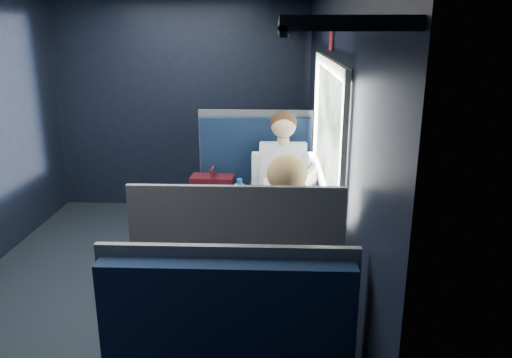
{
  "coord_description": "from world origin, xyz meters",
  "views": [
    {
      "loc": [
        1.03,
        -3.36,
        1.97
      ],
      "look_at": [
        0.9,
        0.0,
        0.95
      ],
      "focal_mm": 35.0,
      "sensor_mm": 36.0,
      "label": 1
    }
  ],
  "objects_px": {
    "table": "(274,217)",
    "woman": "(286,251)",
    "seat_bay_near": "(252,207)",
    "seat_bay_far": "(241,314)",
    "seat_row_front": "(258,179)",
    "laptop": "(301,193)",
    "bottle_small": "(313,178)",
    "man": "(283,182)",
    "cup": "(312,183)"
  },
  "relations": [
    {
      "from": "table",
      "to": "woman",
      "type": "bearing_deg",
      "value": -84.55
    },
    {
      "from": "table",
      "to": "woman",
      "type": "height_order",
      "value": "woman"
    },
    {
      "from": "seat_bay_near",
      "to": "seat_bay_far",
      "type": "relative_size",
      "value": 1.0
    },
    {
      "from": "seat_row_front",
      "to": "laptop",
      "type": "height_order",
      "value": "seat_row_front"
    },
    {
      "from": "seat_bay_near",
      "to": "bottle_small",
      "type": "distance_m",
      "value": 0.79
    },
    {
      "from": "man",
      "to": "cup",
      "type": "xyz_separation_m",
      "value": [
        0.23,
        -0.26,
        0.07
      ]
    },
    {
      "from": "man",
      "to": "bottle_small",
      "type": "bearing_deg",
      "value": -50.74
    },
    {
      "from": "woman",
      "to": "laptop",
      "type": "relative_size",
      "value": 3.22
    },
    {
      "from": "table",
      "to": "seat_row_front",
      "type": "bearing_deg",
      "value": 95.8
    },
    {
      "from": "seat_bay_near",
      "to": "seat_bay_far",
      "type": "xyz_separation_m",
      "value": [
        0.02,
        -1.75,
        -0.01
      ]
    },
    {
      "from": "cup",
      "to": "seat_bay_near",
      "type": "bearing_deg",
      "value": 139.26
    },
    {
      "from": "woman",
      "to": "laptop",
      "type": "bearing_deg",
      "value": 81.04
    },
    {
      "from": "man",
      "to": "woman",
      "type": "distance_m",
      "value": 1.41
    },
    {
      "from": "seat_row_front",
      "to": "man",
      "type": "height_order",
      "value": "man"
    },
    {
      "from": "seat_bay_near",
      "to": "seat_row_front",
      "type": "height_order",
      "value": "seat_bay_near"
    },
    {
      "from": "man",
      "to": "woman",
      "type": "xyz_separation_m",
      "value": [
        0.0,
        -1.41,
        0.01
      ]
    },
    {
      "from": "seat_row_front",
      "to": "cup",
      "type": "xyz_separation_m",
      "value": [
        0.48,
        -1.36,
        0.38
      ]
    },
    {
      "from": "seat_bay_near",
      "to": "cup",
      "type": "distance_m",
      "value": 0.76
    },
    {
      "from": "seat_bay_near",
      "to": "table",
      "type": "bearing_deg",
      "value": -76.81
    },
    {
      "from": "woman",
      "to": "bottle_small",
      "type": "xyz_separation_m",
      "value": [
        0.23,
        1.12,
        0.11
      ]
    },
    {
      "from": "seat_bay_near",
      "to": "man",
      "type": "bearing_deg",
      "value": -32.56
    },
    {
      "from": "laptop",
      "to": "cup",
      "type": "bearing_deg",
      "value": 73.01
    },
    {
      "from": "seat_bay_far",
      "to": "bottle_small",
      "type": "height_order",
      "value": "seat_bay_far"
    },
    {
      "from": "seat_bay_far",
      "to": "cup",
      "type": "distance_m",
      "value": 1.45
    },
    {
      "from": "seat_bay_far",
      "to": "seat_bay_near",
      "type": "bearing_deg",
      "value": 90.72
    },
    {
      "from": "man",
      "to": "seat_bay_near",
      "type": "bearing_deg",
      "value": 147.44
    },
    {
      "from": "laptop",
      "to": "woman",
      "type": "bearing_deg",
      "value": -98.96
    },
    {
      "from": "table",
      "to": "seat_bay_near",
      "type": "height_order",
      "value": "seat_bay_near"
    },
    {
      "from": "seat_bay_near",
      "to": "laptop",
      "type": "relative_size",
      "value": 3.07
    },
    {
      "from": "laptop",
      "to": "cup",
      "type": "height_order",
      "value": "laptop"
    },
    {
      "from": "table",
      "to": "seat_bay_near",
      "type": "distance_m",
      "value": 0.93
    },
    {
      "from": "woman",
      "to": "seat_bay_near",
      "type": "bearing_deg",
      "value": 99.77
    },
    {
      "from": "man",
      "to": "woman",
      "type": "height_order",
      "value": "same"
    },
    {
      "from": "seat_bay_near",
      "to": "seat_row_front",
      "type": "relative_size",
      "value": 1.09
    },
    {
      "from": "seat_bay_near",
      "to": "woman",
      "type": "height_order",
      "value": "woman"
    },
    {
      "from": "laptop",
      "to": "man",
      "type": "bearing_deg",
      "value": 102.28
    },
    {
      "from": "seat_bay_far",
      "to": "man",
      "type": "distance_m",
      "value": 1.62
    },
    {
      "from": "seat_row_front",
      "to": "woman",
      "type": "xyz_separation_m",
      "value": [
        0.25,
        -2.5,
        0.32
      ]
    },
    {
      "from": "seat_bay_near",
      "to": "bottle_small",
      "type": "xyz_separation_m",
      "value": [
        0.5,
        -0.46,
        0.41
      ]
    },
    {
      "from": "man",
      "to": "bottle_small",
      "type": "relative_size",
      "value": 5.91
    },
    {
      "from": "seat_row_front",
      "to": "laptop",
      "type": "xyz_separation_m",
      "value": [
        0.38,
        -1.69,
        0.4
      ]
    },
    {
      "from": "seat_bay_far",
      "to": "man",
      "type": "relative_size",
      "value": 0.95
    },
    {
      "from": "seat_bay_near",
      "to": "bottle_small",
      "type": "relative_size",
      "value": 5.63
    },
    {
      "from": "man",
      "to": "cup",
      "type": "relative_size",
      "value": 13.2
    },
    {
      "from": "woman",
      "to": "bottle_small",
      "type": "distance_m",
      "value": 1.15
    },
    {
      "from": "seat_row_front",
      "to": "bottle_small",
      "type": "height_order",
      "value": "seat_row_front"
    },
    {
      "from": "seat_bay_near",
      "to": "man",
      "type": "distance_m",
      "value": 0.44
    },
    {
      "from": "table",
      "to": "man",
      "type": "height_order",
      "value": "man"
    },
    {
      "from": "seat_bay_near",
      "to": "woman",
      "type": "xyz_separation_m",
      "value": [
        0.27,
        -1.58,
        0.3
      ]
    },
    {
      "from": "cup",
      "to": "man",
      "type": "bearing_deg",
      "value": 131.64
    }
  ]
}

